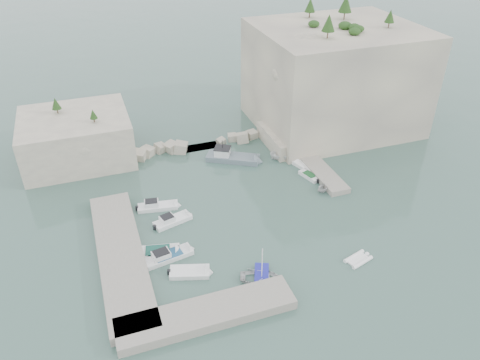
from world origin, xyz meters
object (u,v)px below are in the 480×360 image
object	(u,v)px
motorboat_c	(158,254)
inflatable_dinghy	(358,260)
motorboat_a	(158,208)
tender_east_a	(324,191)
motorboat_e	(190,274)
tender_east_d	(282,160)
motorboat_d	(169,258)
tender_east_c	(303,168)
tender_east_b	(309,178)
work_boat	(233,160)
motorboat_b	(173,222)
rowboat	(262,280)

from	to	relation	value
motorboat_c	inflatable_dinghy	distance (m)	23.26
motorboat_a	tender_east_a	world-z (taller)	tender_east_a
motorboat_a	tender_east_a	distance (m)	23.21
motorboat_e	tender_east_d	distance (m)	28.00
motorboat_a	inflatable_dinghy	world-z (taller)	motorboat_a
motorboat_d	tender_east_c	bearing A→B (deg)	18.74
motorboat_d	inflatable_dinghy	size ratio (longest dim) A/B	1.86
inflatable_dinghy	tender_east_a	distance (m)	14.47
motorboat_a	tender_east_b	size ratio (longest dim) A/B	1.53
tender_east_a	tender_east_b	distance (m)	3.82
motorboat_c	work_boat	xyz separation A→B (m)	(15.19, 17.57, 0.00)
motorboat_b	tender_east_b	world-z (taller)	motorboat_b
motorboat_a	motorboat_d	size ratio (longest dim) A/B	0.93
motorboat_c	motorboat_e	size ratio (longest dim) A/B	1.15
motorboat_a	motorboat_b	bearing A→B (deg)	-62.71
motorboat_e	motorboat_d	bearing A→B (deg)	133.62
tender_east_d	motorboat_b	bearing A→B (deg)	142.74
motorboat_d	tender_east_d	xyz separation A→B (m)	(21.57, 16.37, 0.00)
motorboat_b	rowboat	world-z (taller)	motorboat_b
inflatable_dinghy	tender_east_b	world-z (taller)	tender_east_b
motorboat_d	work_boat	distance (m)	23.49
motorboat_a	tender_east_c	size ratio (longest dim) A/B	1.34
rowboat	tender_east_b	xyz separation A→B (m)	(14.32, 17.12, 0.00)
motorboat_e	tender_east_b	world-z (taller)	same
motorboat_d	rowboat	size ratio (longest dim) A/B	1.33
rowboat	motorboat_e	bearing A→B (deg)	86.45
motorboat_b	motorboat_d	size ratio (longest dim) A/B	0.86
tender_east_d	work_boat	xyz separation A→B (m)	(-7.41, 2.38, 0.00)
rowboat	work_boat	world-z (taller)	work_boat
motorboat_a	tender_east_b	world-z (taller)	motorboat_a
tender_east_c	work_boat	xyz separation A→B (m)	(-9.44, 5.68, 0.00)
motorboat_b	work_boat	xyz separation A→B (m)	(12.25, 12.31, 0.00)
rowboat	tender_east_c	distance (m)	24.76
motorboat_c	motorboat_d	distance (m)	1.56
tender_east_b	tender_east_a	bearing A→B (deg)	170.47
tender_east_c	rowboat	bearing A→B (deg)	125.43
tender_east_a	motorboat_d	bearing A→B (deg)	83.94
motorboat_b	inflatable_dinghy	world-z (taller)	motorboat_b
motorboat_a	motorboat_b	size ratio (longest dim) A/B	1.09
inflatable_dinghy	tender_east_c	bearing A→B (deg)	64.69
motorboat_a	tender_east_d	bearing A→B (deg)	25.91
motorboat_c	tender_east_c	distance (m)	27.35
motorboat_e	work_boat	distance (m)	25.36
tender_east_c	motorboat_e	bearing A→B (deg)	108.69
motorboat_e	tender_east_b	bearing A→B (deg)	49.40
rowboat	tender_east_d	distance (m)	26.46
tender_east_d	work_boat	size ratio (longest dim) A/B	0.44
tender_east_a	work_boat	world-z (taller)	work_boat
rowboat	tender_east_a	world-z (taller)	tender_east_a
inflatable_dinghy	tender_east_a	bearing A→B (deg)	60.65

